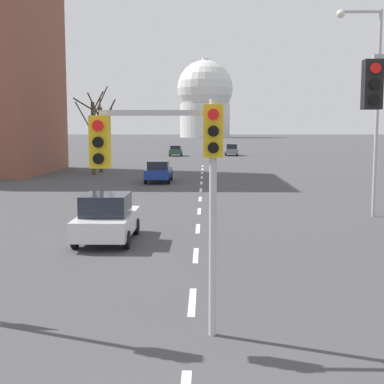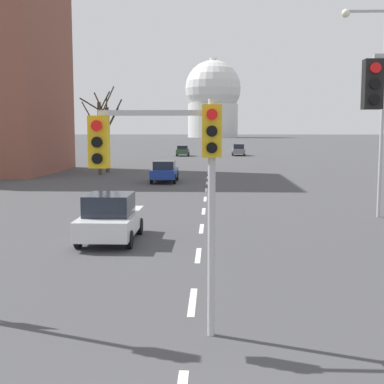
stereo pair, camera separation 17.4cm
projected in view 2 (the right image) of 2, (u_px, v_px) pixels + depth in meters
The scene contains 20 objects.
lane_stripe_1 at pixel (193, 302), 12.15m from camera, with size 0.16×2.00×0.01m, color silver.
lane_stripe_2 at pixel (198, 255), 16.62m from camera, with size 0.16×2.00×0.01m, color silver.
lane_stripe_3 at pixel (202, 229), 21.08m from camera, with size 0.16×2.00×0.01m, color silver.
lane_stripe_4 at pixel (204, 211), 25.55m from camera, with size 0.16×2.00×0.01m, color silver.
lane_stripe_5 at pixel (205, 199), 30.01m from camera, with size 0.16×2.00×0.01m, color silver.
lane_stripe_6 at pixel (206, 190), 34.48m from camera, with size 0.16×2.00×0.01m, color silver.
lane_stripe_7 at pixel (207, 183), 38.94m from camera, with size 0.16×2.00×0.01m, color silver.
lane_stripe_8 at pixel (208, 177), 43.41m from camera, with size 0.16×2.00×0.01m, color silver.
lane_stripe_9 at pixel (208, 173), 47.87m from camera, with size 0.16×2.00×0.01m, color silver.
lane_stripe_10 at pixel (209, 169), 52.34m from camera, with size 0.16×2.00×0.01m, color silver.
lane_stripe_11 at pixel (209, 166), 56.81m from camera, with size 0.16×2.00×0.01m, color silver.
traffic_signal_centre_tall at pixel (171, 158), 9.82m from camera, with size 2.44×0.34×4.45m.
street_lamp_right at pixel (376, 93), 23.26m from camera, with size 1.99×0.36×9.03m.
sedan_near_left at pixel (238, 150), 79.48m from camera, with size 1.88×4.44×1.73m.
sedan_near_right at pixel (165, 171), 39.53m from camera, with size 1.84×4.39×1.60m.
sedan_mid_centre at pixel (183, 151), 78.28m from camera, with size 1.84×3.82×1.55m.
sedan_far_left at pixel (110, 218), 18.65m from camera, with size 1.89×3.95×1.68m.
bare_tree_left_near at pixel (107, 134), 48.58m from camera, with size 3.86×1.89×7.28m.
bare_tree_left_far at pixel (100, 134), 45.69m from camera, with size 2.82×2.55×7.62m.
capitol_dome at pixel (213, 99), 255.28m from camera, with size 26.55×26.55×37.50m.
Camera 2 is at (0.46, -4.98, 3.90)m, focal length 50.00 mm.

